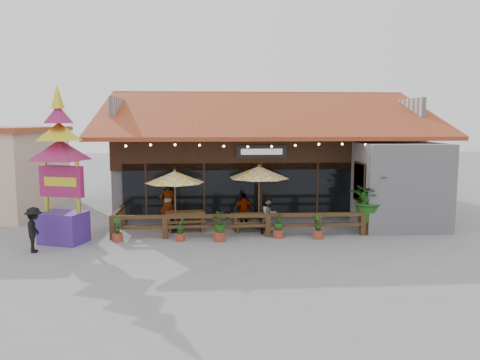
{
  "coord_description": "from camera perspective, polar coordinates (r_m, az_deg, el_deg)",
  "views": [
    {
      "loc": [
        -2.85,
        -18.33,
        4.48
      ],
      "look_at": [
        -1.46,
        1.5,
        2.0
      ],
      "focal_mm": 35.0,
      "sensor_mm": 36.0,
      "label": 1
    }
  ],
  "objects": [
    {
      "name": "pedestrian",
      "position": [
        17.66,
        -23.82,
        -5.57
      ],
      "size": [
        0.78,
        1.12,
        1.58
      ],
      "primitive_type": "imported",
      "rotation": [
        0.0,
        0.0,
        1.77
      ],
      "color": "black",
      "rests_on": "ground"
    },
    {
      "name": "restaurant_building",
      "position": [
        25.23,
        3.08,
        1.92
      ],
      "size": [
        15.5,
        14.73,
        6.09
      ],
      "color": "silver",
      "rests_on": "ground"
    },
    {
      "name": "umbrella_left",
      "position": [
        19.12,
        -7.95,
        0.33
      ],
      "size": [
        2.77,
        2.77,
        2.58
      ],
      "color": "brown",
      "rests_on": "ground"
    },
    {
      "name": "umbrella_right",
      "position": [
        19.59,
        2.34,
        0.93
      ],
      "size": [
        3.17,
        3.17,
        2.72
      ],
      "color": "brown",
      "rests_on": "ground"
    },
    {
      "name": "patio_railing",
      "position": [
        18.48,
        -2.08,
        -4.98
      ],
      "size": [
        10.0,
        2.6,
        0.92
      ],
      "color": "#4D331B",
      "rests_on": "ground"
    },
    {
      "name": "planter_b",
      "position": [
        17.9,
        -7.28,
        -6.14
      ],
      "size": [
        0.36,
        0.38,
        0.88
      ],
      "color": "brown",
      "rests_on": "ground"
    },
    {
      "name": "tropical_plant",
      "position": [
        19.55,
        15.48,
        -2.37
      ],
      "size": [
        2.25,
        2.19,
        2.36
      ],
      "color": "brown",
      "rests_on": "ground"
    },
    {
      "name": "planter_d",
      "position": [
        18.26,
        4.71,
        -5.6
      ],
      "size": [
        0.5,
        0.5,
        0.98
      ],
      "color": "brown",
      "rests_on": "ground"
    },
    {
      "name": "planter_a",
      "position": [
        18.29,
        -14.72,
        -6.04
      ],
      "size": [
        0.39,
        0.39,
        0.95
      ],
      "color": "brown",
      "rests_on": "ground"
    },
    {
      "name": "ground",
      "position": [
        19.08,
        4.72,
        -6.5
      ],
      "size": [
        100.0,
        100.0,
        0.0
      ],
      "primitive_type": "plane",
      "color": "gray",
      "rests_on": "ground"
    },
    {
      "name": "planter_c",
      "position": [
        17.7,
        -2.53,
        -5.51
      ],
      "size": [
        0.87,
        0.84,
        1.1
      ],
      "color": "brown",
      "rests_on": "ground"
    },
    {
      "name": "picnic_table_left",
      "position": [
        19.7,
        -6.72,
        -4.56
      ],
      "size": [
        1.76,
        1.57,
        0.76
      ],
      "color": "brown",
      "rests_on": "ground"
    },
    {
      "name": "diner_a",
      "position": [
        20.25,
        -8.8,
        -2.92
      ],
      "size": [
        0.83,
        0.67,
        1.97
      ],
      "primitive_type": "imported",
      "rotation": [
        0.0,
        0.0,
        3.46
      ],
      "color": "#3C2013",
      "rests_on": "ground"
    },
    {
      "name": "picnic_table_right",
      "position": [
        19.57,
        1.11,
        -4.76
      ],
      "size": [
        1.54,
        1.38,
        0.68
      ],
      "color": "brown",
      "rests_on": "ground"
    },
    {
      "name": "diner_c",
      "position": [
        20.07,
        0.49,
        -3.68
      ],
      "size": [
        0.89,
        0.46,
        1.46
      ],
      "primitive_type": "imported",
      "rotation": [
        0.0,
        0.0,
        3.26
      ],
      "color": "#3C2013",
      "rests_on": "ground"
    },
    {
      "name": "thai_sign_tower",
      "position": [
        18.29,
        -21.07,
        2.95
      ],
      "size": [
        2.93,
        2.93,
        6.26
      ],
      "color": "#46258A",
      "rests_on": "ground"
    },
    {
      "name": "diner_b",
      "position": [
        18.9,
        3.54,
        -4.29
      ],
      "size": [
        0.92,
        0.85,
        1.51
      ],
      "primitive_type": "imported",
      "rotation": [
        0.0,
        0.0,
        0.51
      ],
      "color": "#3C2013",
      "rests_on": "ground"
    },
    {
      "name": "planter_e",
      "position": [
        18.33,
        9.5,
        -5.81
      ],
      "size": [
        0.4,
        0.42,
        0.99
      ],
      "color": "brown",
      "rests_on": "ground"
    }
  ]
}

